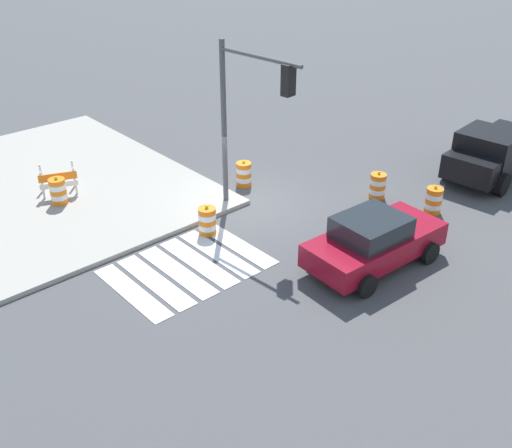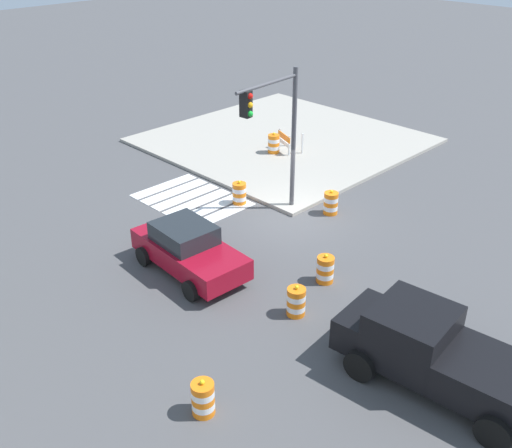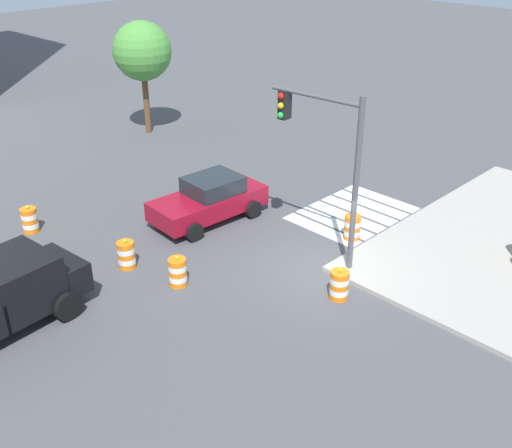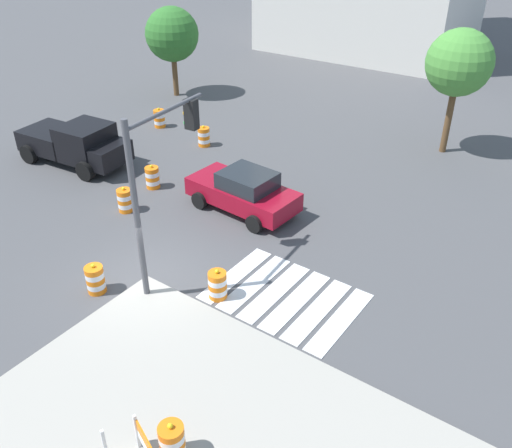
{
  "view_description": "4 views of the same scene",
  "coord_description": "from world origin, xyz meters",
  "px_view_note": "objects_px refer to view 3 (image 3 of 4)",
  "views": [
    {
      "loc": [
        12.13,
        13.9,
        9.57
      ],
      "look_at": [
        1.9,
        2.43,
        0.92
      ],
      "focal_mm": 41.66,
      "sensor_mm": 36.0,
      "label": 1
    },
    {
      "loc": [
        -13.43,
        15.43,
        10.65
      ],
      "look_at": [
        -0.4,
        2.42,
        0.77
      ],
      "focal_mm": 41.36,
      "sensor_mm": 36.0,
      "label": 2
    },
    {
      "loc": [
        -13.11,
        -10.13,
        10.2
      ],
      "look_at": [
        -0.06,
        2.91,
        0.63
      ],
      "focal_mm": 42.6,
      "sensor_mm": 36.0,
      "label": 3
    },
    {
      "loc": [
        10.79,
        -9.24,
        10.61
      ],
      "look_at": [
        2.44,
        2.47,
        1.69
      ],
      "focal_mm": 38.56,
      "sensor_mm": 36.0,
      "label": 4
    }
  ],
  "objects_px": {
    "traffic_barrel_near_corner": "(352,227)",
    "traffic_barrel_crosswalk_end": "(339,285)",
    "traffic_barrel_lane_center": "(178,272)",
    "traffic_light_pole": "(325,147)",
    "street_tree_streetside_mid": "(142,52)",
    "sports_car": "(209,199)",
    "traffic_barrel_far_curb": "(126,255)",
    "traffic_barrel_median_near": "(30,220)"
  },
  "relations": [
    {
      "from": "traffic_barrel_near_corner",
      "to": "traffic_barrel_crosswalk_end",
      "type": "height_order",
      "value": "same"
    },
    {
      "from": "traffic_barrel_near_corner",
      "to": "traffic_barrel_crosswalk_end",
      "type": "distance_m",
      "value": 3.72
    },
    {
      "from": "traffic_barrel_lane_center",
      "to": "traffic_light_pole",
      "type": "xyz_separation_m",
      "value": [
        4.22,
        -2.07,
        3.46
      ]
    },
    {
      "from": "traffic_barrel_crosswalk_end",
      "to": "street_tree_streetside_mid",
      "type": "height_order",
      "value": "street_tree_streetside_mid"
    },
    {
      "from": "sports_car",
      "to": "traffic_barrel_near_corner",
      "type": "xyz_separation_m",
      "value": [
        2.47,
        -4.64,
        -0.36
      ]
    },
    {
      "from": "street_tree_streetside_mid",
      "to": "traffic_barrel_lane_center",
      "type": "bearing_deg",
      "value": -122.62
    },
    {
      "from": "traffic_barrel_near_corner",
      "to": "street_tree_streetside_mid",
      "type": "distance_m",
      "value": 14.93
    },
    {
      "from": "traffic_barrel_near_corner",
      "to": "traffic_barrel_far_curb",
      "type": "bearing_deg",
      "value": 149.02
    },
    {
      "from": "traffic_barrel_crosswalk_end",
      "to": "traffic_barrel_median_near",
      "type": "bearing_deg",
      "value": 113.19
    },
    {
      "from": "traffic_barrel_lane_center",
      "to": "traffic_light_pole",
      "type": "bearing_deg",
      "value": -26.15
    },
    {
      "from": "traffic_barrel_lane_center",
      "to": "street_tree_streetside_mid",
      "type": "height_order",
      "value": "street_tree_streetside_mid"
    },
    {
      "from": "sports_car",
      "to": "traffic_barrel_near_corner",
      "type": "height_order",
      "value": "sports_car"
    },
    {
      "from": "street_tree_streetside_mid",
      "to": "traffic_barrel_far_curb",
      "type": "bearing_deg",
      "value": -129.0
    },
    {
      "from": "traffic_barrel_crosswalk_end",
      "to": "traffic_barrel_far_curb",
      "type": "bearing_deg",
      "value": 120.06
    },
    {
      "from": "traffic_barrel_median_near",
      "to": "traffic_barrel_lane_center",
      "type": "height_order",
      "value": "same"
    },
    {
      "from": "traffic_light_pole",
      "to": "traffic_barrel_near_corner",
      "type": "bearing_deg",
      "value": 2.76
    },
    {
      "from": "sports_car",
      "to": "traffic_barrel_crosswalk_end",
      "type": "relative_size",
      "value": 4.32
    },
    {
      "from": "traffic_barrel_near_corner",
      "to": "traffic_barrel_lane_center",
      "type": "bearing_deg",
      "value": 161.93
    },
    {
      "from": "traffic_barrel_near_corner",
      "to": "traffic_barrel_far_curb",
      "type": "height_order",
      "value": "same"
    },
    {
      "from": "traffic_barrel_near_corner",
      "to": "traffic_light_pole",
      "type": "relative_size",
      "value": 0.19
    },
    {
      "from": "traffic_barrel_near_corner",
      "to": "traffic_barrel_crosswalk_end",
      "type": "relative_size",
      "value": 1.0
    },
    {
      "from": "sports_car",
      "to": "traffic_barrel_far_curb",
      "type": "distance_m",
      "value": 4.19
    },
    {
      "from": "traffic_barrel_lane_center",
      "to": "traffic_barrel_near_corner",
      "type": "bearing_deg",
      "value": -18.07
    },
    {
      "from": "traffic_barrel_median_near",
      "to": "traffic_barrel_near_corner",
      "type": "bearing_deg",
      "value": -47.87
    },
    {
      "from": "sports_car",
      "to": "traffic_light_pole",
      "type": "relative_size",
      "value": 0.8
    },
    {
      "from": "traffic_barrel_crosswalk_end",
      "to": "traffic_barrel_median_near",
      "type": "xyz_separation_m",
      "value": [
        -4.43,
        10.34,
        0.0
      ]
    },
    {
      "from": "sports_car",
      "to": "traffic_barrel_lane_center",
      "type": "distance_m",
      "value": 4.5
    },
    {
      "from": "sports_car",
      "to": "traffic_barrel_crosswalk_end",
      "type": "xyz_separation_m",
      "value": [
        -0.72,
        -6.57,
        -0.36
      ]
    },
    {
      "from": "traffic_light_pole",
      "to": "street_tree_streetside_mid",
      "type": "relative_size",
      "value": 0.99
    },
    {
      "from": "traffic_light_pole",
      "to": "street_tree_streetside_mid",
      "type": "height_order",
      "value": "traffic_light_pole"
    },
    {
      "from": "sports_car",
      "to": "street_tree_streetside_mid",
      "type": "distance_m",
      "value": 11.13
    },
    {
      "from": "traffic_barrel_median_near",
      "to": "traffic_light_pole",
      "type": "relative_size",
      "value": 0.19
    },
    {
      "from": "traffic_barrel_crosswalk_end",
      "to": "traffic_barrel_far_curb",
      "type": "relative_size",
      "value": 1.0
    },
    {
      "from": "traffic_light_pole",
      "to": "traffic_barrel_median_near",
      "type": "bearing_deg",
      "value": 124.09
    },
    {
      "from": "traffic_barrel_crosswalk_end",
      "to": "traffic_barrel_lane_center",
      "type": "distance_m",
      "value": 4.87
    },
    {
      "from": "sports_car",
      "to": "street_tree_streetside_mid",
      "type": "height_order",
      "value": "street_tree_streetside_mid"
    },
    {
      "from": "traffic_barrel_crosswalk_end",
      "to": "street_tree_streetside_mid",
      "type": "distance_m",
      "value": 17.44
    },
    {
      "from": "traffic_barrel_crosswalk_end",
      "to": "traffic_barrel_lane_center",
      "type": "relative_size",
      "value": 1.0
    },
    {
      "from": "street_tree_streetside_mid",
      "to": "traffic_barrel_near_corner",
      "type": "bearing_deg",
      "value": -97.32
    },
    {
      "from": "sports_car",
      "to": "traffic_barrel_far_curb",
      "type": "height_order",
      "value": "sports_car"
    },
    {
      "from": "traffic_barrel_median_near",
      "to": "traffic_barrel_far_curb",
      "type": "xyz_separation_m",
      "value": [
        1.03,
        -4.46,
        0.0
      ]
    },
    {
      "from": "traffic_barrel_median_near",
      "to": "street_tree_streetside_mid",
      "type": "distance_m",
      "value": 11.75
    }
  ]
}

